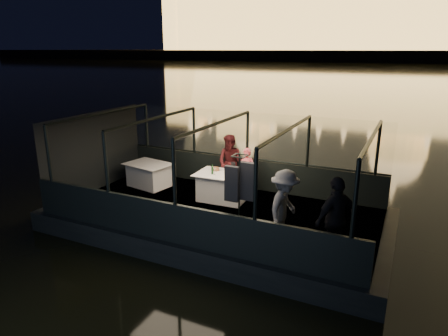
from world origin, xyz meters
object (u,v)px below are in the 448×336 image
at_px(dining_table_central, 223,187).
at_px(chair_port_left, 227,177).
at_px(passenger_stripe, 284,208).
at_px(passenger_dark, 336,219).
at_px(dining_table_aft, 149,174).
at_px(chair_port_right, 247,181).
at_px(coat_stand, 239,202).
at_px(person_woman_coral, 247,169).
at_px(wine_bottle, 212,169).
at_px(person_man_maroon, 231,166).

distance_m(dining_table_central, chair_port_left, 0.70).
distance_m(passenger_stripe, passenger_dark, 1.10).
distance_m(dining_table_aft, chair_port_right, 3.08).
xyz_separation_m(coat_stand, person_woman_coral, (-0.97, 2.79, -0.15)).
height_order(passenger_dark, wine_bottle, passenger_dark).
height_order(coat_stand, wine_bottle, coat_stand).
distance_m(dining_table_aft, coat_stand, 4.50).
bearing_deg(person_woman_coral, chair_port_right, -57.96).
distance_m(dining_table_aft, chair_port_left, 2.42).
distance_m(chair_port_right, wine_bottle, 1.12).
bearing_deg(dining_table_aft, coat_stand, -28.67).
bearing_deg(chair_port_left, coat_stand, -47.23).
distance_m(chair_port_left, passenger_dark, 4.48).
xyz_separation_m(coat_stand, passenger_stripe, (0.93, 0.23, -0.05)).
relative_size(chair_port_left, coat_stand, 0.44).
bearing_deg(chair_port_right, passenger_stripe, -49.41).
distance_m(dining_table_aft, passenger_dark, 6.30).
relative_size(dining_table_central, passenger_stripe, 0.86).
xyz_separation_m(dining_table_central, person_woman_coral, (0.41, 0.73, 0.36)).
height_order(coat_stand, person_woman_coral, coat_stand).
bearing_deg(chair_port_left, dining_table_aft, -152.97).
distance_m(person_man_maroon, passenger_dark, 4.54).
bearing_deg(person_woman_coral, dining_table_aft, -161.49).
bearing_deg(dining_table_central, dining_table_aft, 178.16).
bearing_deg(dining_table_aft, person_man_maroon, 17.77).
relative_size(chair_port_left, person_woman_coral, 0.64).
bearing_deg(wine_bottle, person_woman_coral, 53.69).
relative_size(dining_table_aft, passenger_dark, 0.78).
bearing_deg(chair_port_left, passenger_stripe, -32.07).
bearing_deg(person_woman_coral, coat_stand, -64.67).
bearing_deg(person_woman_coral, wine_bottle, -120.17).
bearing_deg(chair_port_left, dining_table_central, -61.67).
height_order(dining_table_central, person_woman_coral, person_woman_coral).
xyz_separation_m(chair_port_left, chair_port_right, (0.69, -0.13, 0.00)).
height_order(dining_table_aft, wine_bottle, wine_bottle).
height_order(dining_table_aft, passenger_stripe, passenger_stripe).
bearing_deg(passenger_dark, wine_bottle, -81.97).
relative_size(passenger_stripe, wine_bottle, 6.07).
xyz_separation_m(chair_port_left, passenger_stripe, (2.50, -2.50, 0.40)).
xyz_separation_m(person_man_maroon, passenger_dark, (3.55, -2.82, 0.10)).
bearing_deg(coat_stand, wine_bottle, 130.34).
height_order(chair_port_right, wine_bottle, wine_bottle).
bearing_deg(passenger_dark, person_man_maroon, -93.91).
height_order(dining_table_central, coat_stand, coat_stand).
bearing_deg(passenger_stripe, passenger_dark, -94.59).
height_order(chair_port_right, passenger_dark, passenger_dark).
relative_size(chair_port_left, chair_port_right, 1.03).
relative_size(person_man_maroon, passenger_dark, 0.97).
height_order(dining_table_central, passenger_stripe, passenger_stripe).
xyz_separation_m(dining_table_aft, person_woman_coral, (2.95, 0.65, 0.36)).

